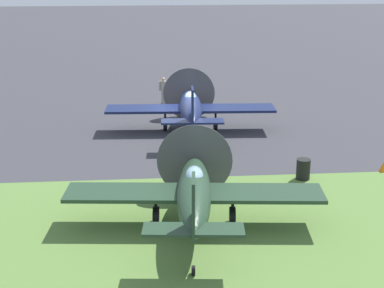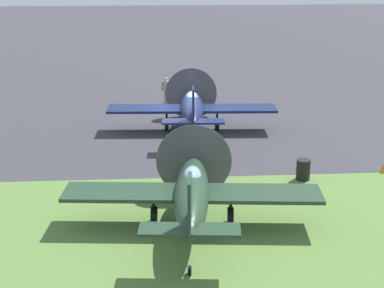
{
  "view_description": "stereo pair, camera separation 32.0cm",
  "coord_description": "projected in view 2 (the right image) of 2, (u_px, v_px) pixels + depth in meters",
  "views": [
    {
      "loc": [
        -1.82,
        -30.57,
        9.33
      ],
      "look_at": [
        0.16,
        -6.3,
        1.27
      ],
      "focal_mm": 54.15,
      "sensor_mm": 36.0,
      "label": 1
    },
    {
      "loc": [
        -1.5,
        -30.59,
        9.33
      ],
      "look_at": [
        0.16,
        -6.3,
        1.27
      ],
      "focal_mm": 54.15,
      "sensor_mm": 36.0,
      "label": 2
    }
  ],
  "objects": [
    {
      "name": "ground_plane",
      "position": [
        181.0,
        130.0,
        32.01
      ],
      "size": [
        160.0,
        160.0,
        0.0
      ],
      "primitive_type": "plane",
      "color": "#38383D"
    },
    {
      "name": "grass_verge",
      "position": [
        200.0,
        236.0,
        20.04
      ],
      "size": [
        120.0,
        11.0,
        0.01
      ],
      "primitive_type": "cube",
      "color": "#567A38",
      "rests_on": "ground"
    },
    {
      "name": "airplane_lead",
      "position": [
        192.0,
        107.0,
        31.28
      ],
      "size": [
        9.26,
        7.33,
        3.3
      ],
      "rotation": [
        0.0,
        0.0,
        -0.05
      ],
      "color": "#141E47",
      "rests_on": "ground"
    },
    {
      "name": "airplane_wingman",
      "position": [
        192.0,
        192.0,
        20.23
      ],
      "size": [
        9.25,
        7.33,
        3.28
      ],
      "rotation": [
        0.0,
        0.0,
        -0.09
      ],
      "color": "#233D28",
      "rests_on": "ground"
    },
    {
      "name": "ground_crew_chief",
      "position": [
        166.0,
        90.0,
        37.35
      ],
      "size": [
        0.62,
        0.38,
        1.73
      ],
      "rotation": [
        0.0,
        0.0,
        3.38
      ],
      "color": "#9E998E",
      "rests_on": "ground"
    },
    {
      "name": "fuel_drum",
      "position": [
        303.0,
        170.0,
        24.9
      ],
      "size": [
        0.6,
        0.6,
        0.9
      ],
      "primitive_type": "cylinder",
      "color": "black",
      "rests_on": "ground"
    },
    {
      "name": "runway_marker_cone",
      "position": [
        384.0,
        168.0,
        25.79
      ],
      "size": [
        0.36,
        0.36,
        0.44
      ],
      "primitive_type": "cone",
      "color": "orange",
      "rests_on": "ground"
    }
  ]
}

